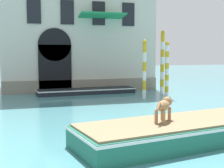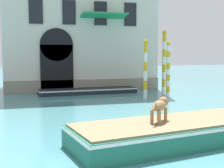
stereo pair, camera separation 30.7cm
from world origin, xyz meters
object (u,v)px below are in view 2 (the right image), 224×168
at_px(boat_moored_near_palazzo, 88,91).
at_px(mooring_pole_0, 168,70).
at_px(mooring_pole_1, 145,69).
at_px(mooring_pole_2, 164,62).
at_px(dog_on_deck, 160,106).
at_px(boat_foreground, 172,131).

relative_size(boat_moored_near_palazzo, mooring_pole_0, 1.94).
relative_size(mooring_pole_1, mooring_pole_2, 0.84).
height_order(dog_on_deck, mooring_pole_2, mooring_pole_2).
bearing_deg(dog_on_deck, mooring_pole_1, 24.65).
height_order(boat_foreground, mooring_pole_1, mooring_pole_1).
height_order(mooring_pole_0, mooring_pole_1, mooring_pole_1).
relative_size(boat_foreground, mooring_pole_0, 1.92).
height_order(boat_moored_near_palazzo, mooring_pole_2, mooring_pole_2).
distance_m(dog_on_deck, mooring_pole_1, 9.41).
bearing_deg(mooring_pole_1, mooring_pole_2, 40.02).
xyz_separation_m(dog_on_deck, mooring_pole_0, (4.56, 8.92, 0.57)).
distance_m(mooring_pole_1, mooring_pole_2, 2.61).
height_order(boat_moored_near_palazzo, mooring_pole_0, mooring_pole_0).
distance_m(boat_foreground, boat_moored_near_palazzo, 12.18).
distance_m(boat_foreground, mooring_pole_0, 9.93).
relative_size(dog_on_deck, boat_moored_near_palazzo, 0.13).
bearing_deg(mooring_pole_2, mooring_pole_1, -139.98).
relative_size(boat_moored_near_palazzo, mooring_pole_1, 1.89).
distance_m(boat_moored_near_palazzo, mooring_pole_0, 5.66).
relative_size(boat_foreground, boat_moored_near_palazzo, 0.99).
relative_size(boat_moored_near_palazzo, mooring_pole_2, 1.58).
bearing_deg(mooring_pole_2, boat_foreground, -113.63).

